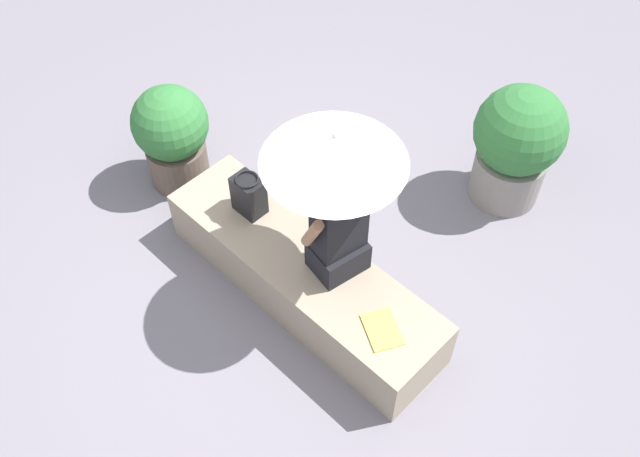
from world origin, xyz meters
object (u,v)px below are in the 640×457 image
Objects in this scene: planter_far at (172,135)px; planter_near at (516,143)px; handbag_black at (249,195)px; person_seated at (339,229)px; parasol at (334,150)px; magazine at (382,329)px.

planter_near is at bearing 40.78° from planter_far.
handbag_black is at bearing -3.79° from planter_far.
handbag_black is (-0.78, -0.08, -0.23)m from person_seated.
handbag_black is at bearing -119.87° from planter_near.
magazine is (0.61, -0.18, -1.01)m from parasol.
person_seated is 0.88× the size of planter_near.
magazine is 0.31× the size of planter_far.
parasol reaches higher than planter_far.
magazine is 0.27× the size of planter_near.
parasol reaches higher than magazine.
person_seated is 0.68m from magazine.
person_seated is at bearing -97.98° from planter_near.
parasol is (-0.07, 0.02, 0.63)m from person_seated.
planter_far is (-1.67, -0.03, -0.97)m from parasol.
planter_far is (-2.28, 0.15, 0.04)m from magazine.
magazine is at bearing -17.26° from person_seated.
person_seated reaches higher than magazine.
person_seated is 0.82m from handbag_black.
handbag_black is 0.97m from planter_far.
person_seated is 1.77m from planter_far.
planter_far reaches higher than handbag_black.
handbag_black is 1.15× the size of magazine.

